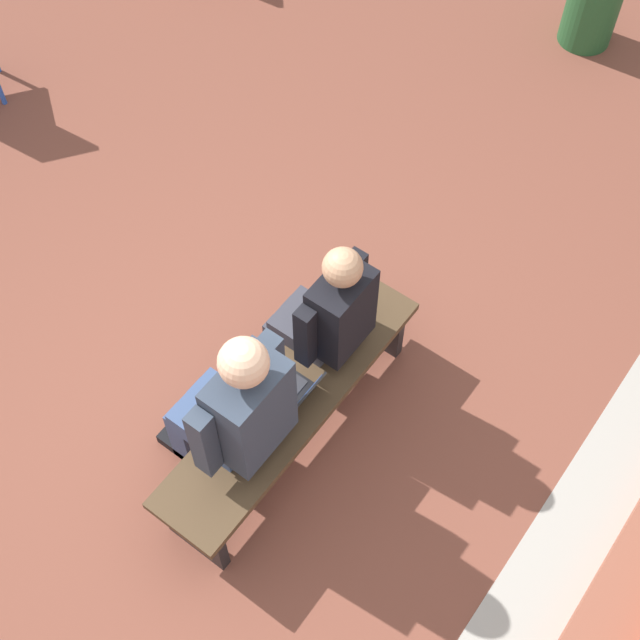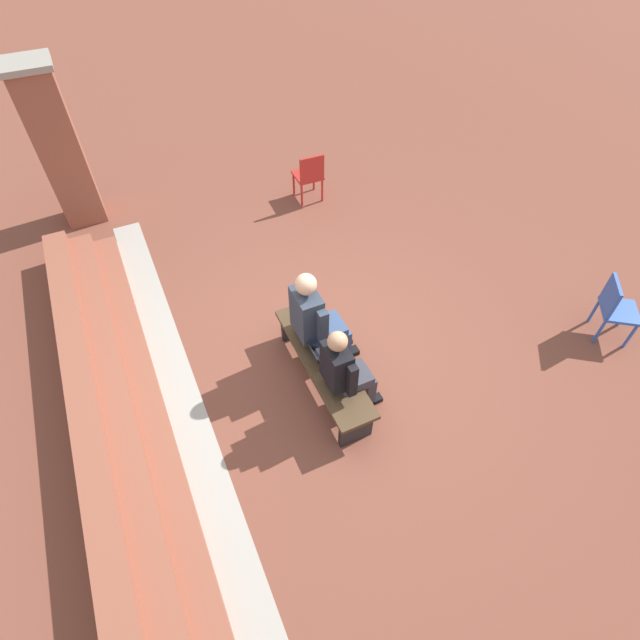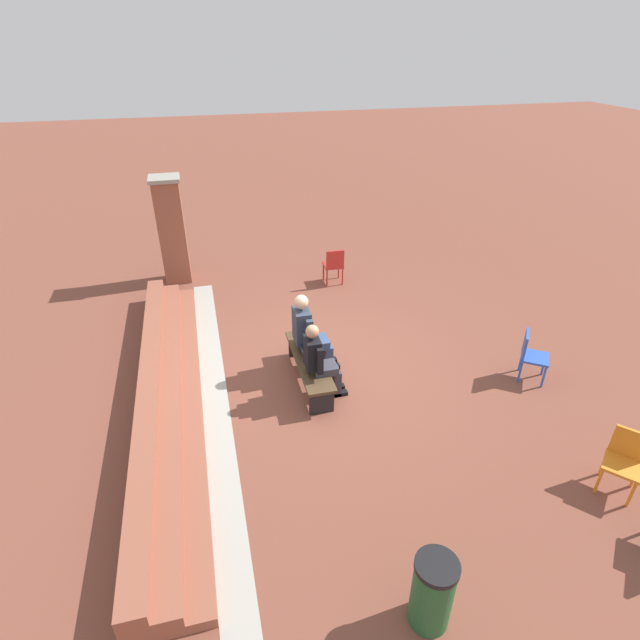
{
  "view_description": "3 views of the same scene",
  "coord_description": "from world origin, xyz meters",
  "px_view_note": "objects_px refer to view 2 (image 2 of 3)",
  "views": [
    {
      "loc": [
        1.38,
        1.63,
        4.58
      ],
      "look_at": [
        -0.65,
        0.12,
        0.71
      ],
      "focal_mm": 50.0,
      "sensor_mm": 36.0,
      "label": 1
    },
    {
      "loc": [
        -3.34,
        1.63,
        4.81
      ],
      "look_at": [
        -0.2,
        0.18,
        0.99
      ],
      "focal_mm": 28.0,
      "sensor_mm": 36.0,
      "label": 2
    },
    {
      "loc": [
        -6.74,
        1.63,
        5.03
      ],
      "look_at": [
        -0.13,
        -0.03,
        1.04
      ],
      "focal_mm": 28.0,
      "sensor_mm": 36.0,
      "label": 3
    }
  ],
  "objects_px": {
    "bench": "(323,364)",
    "laptop": "(321,355)",
    "plastic_chair_foreground": "(309,174)",
    "person_student": "(345,369)",
    "person_adult": "(316,318)",
    "plastic_chair_mid_courtyard": "(615,307)"
  },
  "relations": [
    {
      "from": "person_student",
      "to": "laptop",
      "type": "bearing_deg",
      "value": 10.56
    },
    {
      "from": "person_student",
      "to": "plastic_chair_mid_courtyard",
      "type": "xyz_separation_m",
      "value": [
        -0.39,
        -3.44,
        -0.22
      ]
    },
    {
      "from": "person_student",
      "to": "person_adult",
      "type": "xyz_separation_m",
      "value": [
        0.73,
        -0.01,
        0.05
      ]
    },
    {
      "from": "person_student",
      "to": "bench",
      "type": "bearing_deg",
      "value": 9.45
    },
    {
      "from": "person_student",
      "to": "laptop",
      "type": "relative_size",
      "value": 4.06
    },
    {
      "from": "bench",
      "to": "plastic_chair_foreground",
      "type": "distance_m",
      "value": 3.7
    },
    {
      "from": "laptop",
      "to": "person_adult",
      "type": "bearing_deg",
      "value": -14.97
    },
    {
      "from": "laptop",
      "to": "plastic_chair_foreground",
      "type": "xyz_separation_m",
      "value": [
        3.41,
        -1.38,
        -0.02
      ]
    },
    {
      "from": "person_student",
      "to": "laptop",
      "type": "distance_m",
      "value": 0.46
    },
    {
      "from": "person_student",
      "to": "plastic_chair_foreground",
      "type": "xyz_separation_m",
      "value": [
        3.82,
        -1.3,
        -0.22
      ]
    },
    {
      "from": "plastic_chair_foreground",
      "to": "person_student",
      "type": "bearing_deg",
      "value": 161.22
    },
    {
      "from": "bench",
      "to": "plastic_chair_mid_courtyard",
      "type": "distance_m",
      "value": 3.6
    },
    {
      "from": "person_adult",
      "to": "person_student",
      "type": "bearing_deg",
      "value": 179.42
    },
    {
      "from": "person_adult",
      "to": "bench",
      "type": "bearing_deg",
      "value": 167.95
    },
    {
      "from": "laptop",
      "to": "plastic_chair_mid_courtyard",
      "type": "distance_m",
      "value": 3.61
    },
    {
      "from": "person_student",
      "to": "plastic_chair_foreground",
      "type": "relative_size",
      "value": 1.55
    },
    {
      "from": "bench",
      "to": "laptop",
      "type": "xyz_separation_m",
      "value": [
        0.02,
        0.01,
        0.15
      ]
    },
    {
      "from": "person_adult",
      "to": "laptop",
      "type": "height_order",
      "value": "person_adult"
    },
    {
      "from": "person_student",
      "to": "person_adult",
      "type": "distance_m",
      "value": 0.73
    },
    {
      "from": "bench",
      "to": "laptop",
      "type": "height_order",
      "value": "laptop"
    },
    {
      "from": "plastic_chair_foreground",
      "to": "person_adult",
      "type": "bearing_deg",
      "value": 157.34
    },
    {
      "from": "person_adult",
      "to": "laptop",
      "type": "distance_m",
      "value": 0.41
    }
  ]
}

